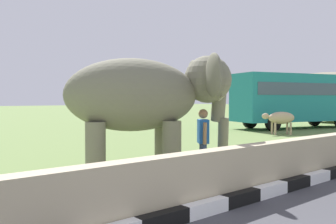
{
  "coord_description": "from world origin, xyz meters",
  "views": [
    {
      "loc": [
        -3.22,
        -0.39,
        1.89
      ],
      "look_at": [
        2.17,
        6.02,
        1.6
      ],
      "focal_mm": 38.74,
      "sensor_mm": 36.0,
      "label": 1
    }
  ],
  "objects": [
    {
      "name": "elephant",
      "position": [
        1.89,
        6.45,
        1.94
      ],
      "size": [
        3.99,
        3.35,
        2.96
      ],
      "color": "#6F6D59",
      "rests_on": "ground_plane"
    },
    {
      "name": "cow_near",
      "position": [
        13.99,
        10.63,
        0.87
      ],
      "size": [
        1.85,
        1.28,
        1.23
      ],
      "color": "tan",
      "rests_on": "ground_plane"
    },
    {
      "name": "hill_east",
      "position": [
        55.0,
        27.39,
        0.0
      ],
      "size": [
        33.8,
        27.04,
        12.49
      ],
      "color": "#7A735D",
      "rests_on": "ground_plane"
    },
    {
      "name": "barrier_parapet",
      "position": [
        2.0,
        3.98,
        0.5
      ],
      "size": [
        28.0,
        0.36,
        1.0
      ],
      "primitive_type": "cube",
      "color": "tan",
      "rests_on": "ground_plane"
    },
    {
      "name": "person_handler",
      "position": [
        3.14,
        5.84,
        0.93
      ],
      "size": [
        0.46,
        0.59,
        1.66
      ],
      "color": "navy",
      "rests_on": "ground_plane"
    },
    {
      "name": "bus_teal",
      "position": [
        18.49,
        12.39,
        2.08
      ],
      "size": [
        9.06,
        4.92,
        3.5
      ],
      "color": "teal",
      "rests_on": "ground_plane"
    }
  ]
}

